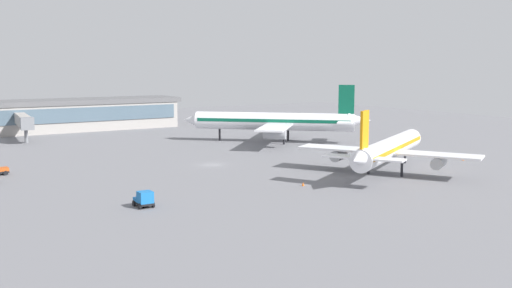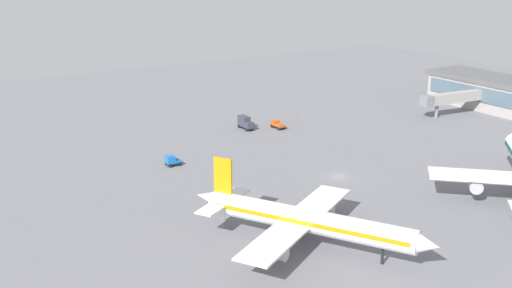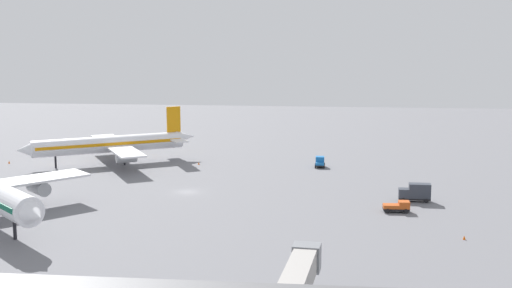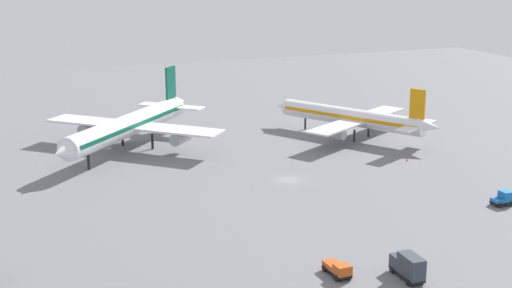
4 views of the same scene
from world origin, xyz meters
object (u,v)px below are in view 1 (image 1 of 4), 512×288
object	(u,v)px
airplane_taxiing	(276,121)
safety_cone_mid_apron	(463,159)
safety_cone_near_gate	(303,184)
baggage_tug	(144,199)
airplane_at_gate	(389,149)

from	to	relation	value
airplane_taxiing	safety_cone_mid_apron	size ratio (longest dim) A/B	64.11
airplane_taxiing	safety_cone_near_gate	size ratio (longest dim) A/B	64.11
airplane_taxiing	baggage_tug	size ratio (longest dim) A/B	11.98
airplane_at_gate	safety_cone_near_gate	bearing A→B (deg)	152.73
baggage_tug	airplane_at_gate	bearing A→B (deg)	91.44
safety_cone_mid_apron	airplane_taxiing	bearing A→B (deg)	-70.26
baggage_tug	safety_cone_near_gate	size ratio (longest dim) A/B	5.35
airplane_at_gate	safety_cone_mid_apron	distance (m)	23.93
baggage_tug	safety_cone_near_gate	distance (m)	27.43
safety_cone_mid_apron	baggage_tug	bearing A→B (deg)	2.55
baggage_tug	safety_cone_near_gate	bearing A→B (deg)	90.31
airplane_at_gate	airplane_taxiing	bearing A→B (deg)	51.21
safety_cone_near_gate	safety_cone_mid_apron	world-z (taller)	same
airplane_at_gate	airplane_taxiing	world-z (taller)	airplane_taxiing
airplane_at_gate	baggage_tug	size ratio (longest dim) A/B	11.49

